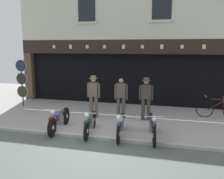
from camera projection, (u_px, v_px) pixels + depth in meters
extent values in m
cube|color=#9C9895|center=(123.00, 106.00, 12.85)|extent=(23.28, 10.00, 0.08)
cube|color=#A3A79A|center=(90.00, 138.00, 8.15)|extent=(23.28, 0.16, 0.18)
cube|color=black|center=(131.00, 75.00, 14.81)|extent=(10.38, 4.00, 2.60)
cube|color=#4C3D2D|center=(30.00, 76.00, 14.16)|extent=(0.44, 0.36, 2.60)
cube|color=black|center=(125.00, 76.00, 13.12)|extent=(9.93, 0.03, 2.18)
cube|color=black|center=(124.00, 47.00, 12.46)|extent=(11.28, 0.24, 0.70)
cube|color=#DBC684|center=(54.00, 47.00, 13.28)|extent=(0.14, 0.03, 0.16)
cube|color=#DBC684|center=(71.00, 47.00, 13.04)|extent=(0.14, 0.03, 0.22)
cube|color=#DBC684|center=(87.00, 47.00, 12.80)|extent=(0.14, 0.03, 0.17)
cube|color=#DBC684|center=(104.00, 47.00, 12.57)|extent=(0.14, 0.03, 0.17)
cube|color=#DBC684|center=(124.00, 47.00, 12.32)|extent=(0.14, 0.03, 0.21)
cube|color=#DBC684|center=(142.00, 47.00, 12.09)|extent=(0.14, 0.03, 0.17)
cube|color=#DBC684|center=(162.00, 47.00, 11.86)|extent=(0.14, 0.03, 0.21)
cube|color=#DBC684|center=(182.00, 47.00, 11.62)|extent=(0.14, 0.03, 0.17)
cube|color=#DBC684|center=(204.00, 47.00, 11.38)|extent=(0.14, 0.03, 0.20)
cube|color=beige|center=(124.00, 7.00, 12.21)|extent=(11.28, 0.40, 3.08)
cube|color=black|center=(87.00, 8.00, 12.49)|extent=(0.90, 0.02, 1.30)
cube|color=beige|center=(87.00, 23.00, 12.57)|extent=(1.10, 0.12, 0.10)
cube|color=black|center=(162.00, 5.00, 11.55)|extent=(0.90, 0.02, 1.30)
cube|color=beige|center=(161.00, 21.00, 11.64)|extent=(1.10, 0.12, 0.10)
cylinder|color=black|center=(52.00, 128.00, 8.24)|extent=(0.14, 0.66, 0.65)
cylinder|color=silver|center=(52.00, 128.00, 8.24)|extent=(0.12, 0.15, 0.14)
cylinder|color=black|center=(66.00, 116.00, 9.63)|extent=(0.15, 0.66, 0.65)
cylinder|color=silver|center=(66.00, 116.00, 9.63)|extent=(0.13, 0.16, 0.14)
cube|color=#4F1717|center=(59.00, 118.00, 8.91)|extent=(0.22, 1.31, 0.07)
cube|color=slate|center=(59.00, 120.00, 8.92)|extent=(0.24, 0.34, 0.26)
ellipsoid|color=#374169|center=(57.00, 114.00, 8.71)|extent=(0.27, 0.48, 0.20)
ellipsoid|color=#38281E|center=(62.00, 111.00, 9.13)|extent=(0.23, 0.32, 0.10)
cube|color=#4F1717|center=(52.00, 117.00, 8.18)|extent=(0.14, 0.37, 0.04)
sphere|color=silver|center=(52.00, 112.00, 8.21)|extent=(0.15, 0.15, 0.15)
cylinder|color=silver|center=(52.00, 110.00, 8.20)|extent=(0.62, 0.09, 0.02)
cylinder|color=silver|center=(52.00, 119.00, 8.23)|extent=(0.07, 0.28, 0.60)
cylinder|color=black|center=(86.00, 131.00, 7.96)|extent=(0.16, 0.61, 0.61)
cylinder|color=silver|center=(86.00, 131.00, 7.96)|extent=(0.12, 0.15, 0.13)
cylinder|color=black|center=(94.00, 119.00, 9.25)|extent=(0.17, 0.62, 0.61)
cylinder|color=silver|center=(94.00, 119.00, 9.25)|extent=(0.13, 0.15, 0.13)
cube|color=#14371E|center=(90.00, 121.00, 8.58)|extent=(0.26, 1.21, 0.07)
cube|color=slate|center=(90.00, 123.00, 8.60)|extent=(0.25, 0.35, 0.26)
ellipsoid|color=#344A33|center=(89.00, 117.00, 8.40)|extent=(0.29, 0.49, 0.20)
ellipsoid|color=#38281E|center=(91.00, 114.00, 8.79)|extent=(0.24, 0.33, 0.10)
cube|color=#14371E|center=(86.00, 121.00, 7.90)|extent=(0.15, 0.37, 0.04)
sphere|color=silver|center=(87.00, 115.00, 7.93)|extent=(0.15, 0.15, 0.15)
cylinder|color=silver|center=(86.00, 113.00, 7.92)|extent=(0.62, 0.12, 0.02)
cylinder|color=silver|center=(87.00, 122.00, 7.95)|extent=(0.07, 0.25, 0.62)
cylinder|color=black|center=(118.00, 134.00, 7.69)|extent=(0.15, 0.62, 0.61)
cylinder|color=silver|center=(118.00, 134.00, 7.69)|extent=(0.12, 0.15, 0.14)
cylinder|color=black|center=(122.00, 121.00, 8.98)|extent=(0.16, 0.62, 0.61)
cylinder|color=silver|center=(122.00, 121.00, 8.98)|extent=(0.13, 0.15, 0.14)
cube|color=#1E354F|center=(120.00, 124.00, 8.32)|extent=(0.23, 1.21, 0.07)
cube|color=slate|center=(120.00, 126.00, 8.33)|extent=(0.24, 0.34, 0.26)
ellipsoid|color=#A3A188|center=(120.00, 119.00, 8.13)|extent=(0.28, 0.48, 0.20)
ellipsoid|color=#38281E|center=(121.00, 117.00, 8.52)|extent=(0.24, 0.32, 0.10)
cube|color=#1E354F|center=(118.00, 124.00, 7.64)|extent=(0.15, 0.37, 0.04)
sphere|color=silver|center=(119.00, 118.00, 7.67)|extent=(0.15, 0.15, 0.15)
cylinder|color=silver|center=(119.00, 115.00, 7.65)|extent=(0.62, 0.10, 0.02)
cylinder|color=silver|center=(119.00, 125.00, 7.68)|extent=(0.07, 0.24, 0.62)
cylinder|color=black|center=(154.00, 136.00, 7.46)|extent=(0.19, 0.67, 0.66)
cylinder|color=silver|center=(154.00, 136.00, 7.46)|extent=(0.12, 0.16, 0.15)
cylinder|color=black|center=(151.00, 122.00, 8.81)|extent=(0.20, 0.67, 0.66)
cylinder|color=silver|center=(151.00, 122.00, 8.81)|extent=(0.13, 0.16, 0.15)
cube|color=black|center=(152.00, 125.00, 8.12)|extent=(0.29, 1.26, 0.07)
cube|color=slate|center=(152.00, 127.00, 8.13)|extent=(0.25, 0.35, 0.26)
ellipsoid|color=#252026|center=(153.00, 120.00, 7.92)|extent=(0.30, 0.49, 0.20)
ellipsoid|color=#38281E|center=(152.00, 117.00, 8.33)|extent=(0.25, 0.33, 0.10)
cube|color=black|center=(154.00, 125.00, 7.40)|extent=(0.16, 0.37, 0.04)
sphere|color=silver|center=(154.00, 119.00, 7.43)|extent=(0.15, 0.15, 0.15)
cylinder|color=silver|center=(155.00, 117.00, 7.42)|extent=(0.61, 0.13, 0.02)
cylinder|color=silver|center=(154.00, 126.00, 7.45)|extent=(0.08, 0.28, 0.61)
cylinder|color=brown|center=(96.00, 107.00, 10.55)|extent=(0.15, 0.15, 0.91)
cylinder|color=brown|center=(91.00, 106.00, 10.61)|extent=(0.15, 0.15, 0.91)
cube|color=brown|center=(93.00, 89.00, 10.45)|extent=(0.38, 0.22, 0.59)
cube|color=white|center=(94.00, 87.00, 10.55)|extent=(0.14, 0.02, 0.33)
cube|color=maroon|center=(94.00, 88.00, 10.57)|extent=(0.05, 0.01, 0.31)
cylinder|color=brown|center=(99.00, 91.00, 10.40)|extent=(0.09, 0.09, 0.59)
cylinder|color=brown|center=(88.00, 90.00, 10.52)|extent=(0.09, 0.09, 0.59)
sphere|color=tan|center=(93.00, 80.00, 10.38)|extent=(0.21, 0.21, 0.21)
cylinder|color=#7F705B|center=(93.00, 78.00, 10.38)|extent=(0.35, 0.35, 0.01)
cylinder|color=#7F705B|center=(93.00, 77.00, 10.37)|extent=(0.22, 0.22, 0.11)
cylinder|color=#47423D|center=(124.00, 107.00, 10.48)|extent=(0.15, 0.15, 0.88)
cylinder|color=#47423D|center=(118.00, 107.00, 10.52)|extent=(0.15, 0.15, 0.88)
cube|color=#47423D|center=(121.00, 91.00, 10.38)|extent=(0.39, 0.25, 0.60)
cube|color=silver|center=(122.00, 88.00, 10.48)|extent=(0.14, 0.03, 0.33)
cube|color=brown|center=(122.00, 89.00, 10.49)|extent=(0.05, 0.02, 0.31)
cylinder|color=#47423D|center=(127.00, 92.00, 10.35)|extent=(0.09, 0.09, 0.63)
cylinder|color=#47423D|center=(116.00, 92.00, 10.43)|extent=(0.09, 0.09, 0.63)
sphere|color=#9E7A5B|center=(121.00, 81.00, 10.31)|extent=(0.19, 0.19, 0.19)
cylinder|color=#38332D|center=(148.00, 109.00, 10.15)|extent=(0.15, 0.15, 0.90)
cylinder|color=#38332D|center=(143.00, 109.00, 10.19)|extent=(0.15, 0.15, 0.90)
cube|color=#38332D|center=(146.00, 92.00, 10.05)|extent=(0.40, 0.25, 0.57)
cube|color=white|center=(146.00, 90.00, 10.15)|extent=(0.14, 0.03, 0.32)
cube|color=navy|center=(146.00, 90.00, 10.16)|extent=(0.05, 0.02, 0.29)
cylinder|color=#38332D|center=(152.00, 93.00, 10.01)|extent=(0.09, 0.09, 0.57)
cylinder|color=#38332D|center=(140.00, 93.00, 10.10)|extent=(0.09, 0.09, 0.57)
sphere|color=#9E7A5B|center=(146.00, 82.00, 9.98)|extent=(0.21, 0.21, 0.21)
cylinder|color=#4C4238|center=(146.00, 81.00, 9.97)|extent=(0.35, 0.35, 0.01)
cylinder|color=#4C4238|center=(146.00, 79.00, 9.96)|extent=(0.22, 0.22, 0.11)
cylinder|color=#232328|center=(22.00, 83.00, 12.49)|extent=(0.06, 0.06, 2.29)
cylinder|color=#192338|center=(21.00, 66.00, 12.32)|extent=(0.57, 0.03, 0.57)
torus|color=beige|center=(21.00, 66.00, 12.33)|extent=(0.59, 0.04, 0.59)
cylinder|color=black|center=(22.00, 79.00, 12.43)|extent=(0.57, 0.03, 0.57)
torus|color=silver|center=(22.00, 79.00, 12.44)|extent=(0.59, 0.04, 0.59)
cylinder|color=#23281E|center=(22.00, 92.00, 12.54)|extent=(0.57, 0.03, 0.57)
torus|color=silver|center=(23.00, 91.00, 12.55)|extent=(0.59, 0.04, 0.59)
cube|color=silver|center=(159.00, 69.00, 12.47)|extent=(0.73, 0.02, 0.92)
cube|color=#232328|center=(159.00, 61.00, 12.39)|extent=(0.73, 0.01, 0.20)
torus|color=black|center=(205.00, 109.00, 10.61)|extent=(0.73, 0.08, 0.73)
cylinder|color=#4C1E19|center=(216.00, 105.00, 10.50)|extent=(0.64, 0.07, 0.45)
cylinder|color=#4C1E19|center=(219.00, 99.00, 10.43)|extent=(0.59, 0.06, 0.03)
cylinder|color=#4C1E19|center=(224.00, 103.00, 10.42)|extent=(0.10, 0.04, 0.52)
cylinder|color=silver|center=(206.00, 96.00, 10.52)|extent=(0.05, 0.50, 0.02)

